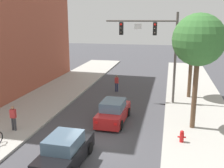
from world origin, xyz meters
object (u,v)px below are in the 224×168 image
pedestrian_sidewalk_left_walker (13,117)px  car_lead_red (113,112)px  street_tree_nearest (199,40)px  traffic_signal_mast (156,41)px  street_tree_second (192,41)px  fire_hydrant (182,136)px  car_following_black (65,151)px  pedestrian_crossing_road (117,83)px

pedestrian_sidewalk_left_walker → car_lead_red: bearing=28.4°
pedestrian_sidewalk_left_walker → street_tree_nearest: bearing=14.6°
traffic_signal_mast → street_tree_second: traffic_signal_mast is taller
pedestrian_sidewalk_left_walker → fire_hydrant: bearing=3.1°
car_following_black → street_tree_second: street_tree_second is taller
traffic_signal_mast → fire_hydrant: size_ratio=10.42×
traffic_signal_mast → car_lead_red: size_ratio=1.75×
traffic_signal_mast → fire_hydrant: (2.12, -7.59, -4.80)m
pedestrian_sidewalk_left_walker → street_tree_second: 15.87m
fire_hydrant → street_tree_nearest: street_tree_nearest is taller
pedestrian_crossing_road → fire_hydrant: size_ratio=2.28×
car_lead_red → fire_hydrant: 5.32m
street_tree_nearest → car_lead_red: bearing=177.5°
pedestrian_crossing_road → street_tree_nearest: 11.72m
pedestrian_sidewalk_left_walker → street_tree_nearest: street_tree_nearest is taller
fire_hydrant → street_tree_nearest: bearing=72.3°
street_tree_second → car_lead_red: bearing=-128.3°
pedestrian_sidewalk_left_walker → pedestrian_crossing_road: pedestrian_sidewalk_left_walker is taller
car_following_black → pedestrian_sidewalk_left_walker: size_ratio=2.62×
traffic_signal_mast → fire_hydrant: bearing=-74.4°
pedestrian_sidewalk_left_walker → pedestrian_crossing_road: (4.50, 11.15, -0.15)m
pedestrian_sidewalk_left_walker → fire_hydrant: size_ratio=2.28×
traffic_signal_mast → pedestrian_crossing_road: 6.58m
traffic_signal_mast → street_tree_second: size_ratio=1.12×
car_following_black → pedestrian_crossing_road: (-0.20, 14.10, 0.19)m
car_lead_red → car_following_black: bearing=-100.8°
pedestrian_sidewalk_left_walker → car_following_black: bearing=-32.1°
pedestrian_crossing_road → street_tree_second: street_tree_second is taller
pedestrian_sidewalk_left_walker → fire_hydrant: 10.52m
traffic_signal_mast → car_lead_red: (-2.51, -4.98, -4.59)m
pedestrian_sidewalk_left_walker → street_tree_second: bearing=41.8°
traffic_signal_mast → car_following_black: (-3.67, -11.10, -4.59)m
traffic_signal_mast → fire_hydrant: traffic_signal_mast is taller
fire_hydrant → street_tree_second: 10.77m
fire_hydrant → street_tree_second: (0.93, 9.64, 4.72)m
street_tree_nearest → car_following_black: bearing=-138.1°
street_tree_second → traffic_signal_mast: bearing=-146.1°
traffic_signal_mast → car_following_black: size_ratio=1.75×
car_lead_red → street_tree_second: size_ratio=0.64×
pedestrian_sidewalk_left_walker → pedestrian_crossing_road: 12.02m
traffic_signal_mast → car_following_black: bearing=-108.3°
pedestrian_crossing_road → pedestrian_sidewalk_left_walker: bearing=-112.0°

